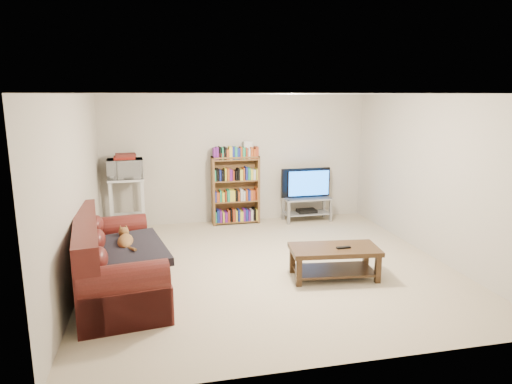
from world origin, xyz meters
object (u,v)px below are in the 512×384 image
object	(u,v)px
tv_stand	(307,205)
sofa	(111,266)
coffee_table	(334,256)
bookshelf	(235,189)

from	to	relation	value
tv_stand	sofa	bearing A→B (deg)	-143.52
coffee_table	tv_stand	distance (m)	2.83
sofa	coffee_table	size ratio (longest dim) A/B	1.92
tv_stand	coffee_table	bearing A→B (deg)	-102.39
sofa	tv_stand	xyz separation A→B (m)	(3.40, 2.61, -0.02)
coffee_table	bookshelf	xyz separation A→B (m)	(-0.82, 2.89, 0.37)
sofa	tv_stand	distance (m)	4.28
coffee_table	bookshelf	size ratio (longest dim) A/B	0.95
coffee_table	tv_stand	xyz separation A→B (m)	(0.55, 2.77, 0.02)
coffee_table	bookshelf	bearing A→B (deg)	112.29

